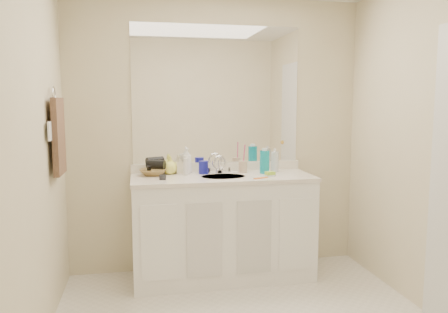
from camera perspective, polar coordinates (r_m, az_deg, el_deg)
wall_back at (r=3.89m, az=-0.93°, el=2.77°), size 2.60×0.02×2.40m
wall_front at (r=1.43m, az=18.12°, el=-4.94°), size 2.60×0.02×2.40m
wall_left at (r=2.61m, az=-24.60°, el=0.03°), size 0.02×2.60×2.40m
wall_right at (r=3.23m, az=27.02°, el=1.12°), size 0.02×2.60×2.40m
vanity_cabinet at (r=3.76m, az=-0.15°, el=-9.39°), size 1.50×0.55×0.85m
countertop at (r=3.66m, az=-0.15°, el=-2.78°), size 1.52×0.57×0.03m
backsplash at (r=3.91m, az=-0.89°, el=-1.35°), size 1.52×0.03×0.08m
sink_basin at (r=3.64m, az=-0.09°, el=-2.78°), size 0.37×0.37×0.02m
faucet at (r=3.81m, az=-0.62°, el=-1.34°), size 0.02×0.02×0.11m
mirror at (r=3.88m, az=-0.93°, el=8.07°), size 1.48×0.01×1.20m
blue_mug at (r=3.76m, az=-2.70°, el=-1.43°), size 0.10×0.10×0.11m
tan_cup at (r=3.83m, az=2.47°, el=-1.34°), size 0.10×0.10×0.10m
toothbrush at (r=3.82m, az=2.63°, el=0.12°), size 0.02×0.04×0.19m
mouthwash_bottle at (r=3.80m, az=5.33°, el=-0.72°), size 0.10×0.10×0.20m
clear_pump_bottle at (r=3.91m, az=6.64°, el=-0.65°), size 0.09×0.09×0.18m
soap_dish at (r=3.68m, az=6.04°, el=-2.47°), size 0.11×0.10×0.01m
green_soap at (r=3.67m, az=6.04°, el=-2.17°), size 0.09×0.07×0.03m
orange_comb at (r=3.56m, az=4.82°, el=-2.80°), size 0.13×0.08×0.01m
dark_jar at (r=3.51m, az=-8.03°, el=-2.70°), size 0.07×0.07×0.04m
extra_white_bottle at (r=3.70m, az=-5.01°, el=-1.35°), size 0.06×0.06×0.14m
soap_bottle_white at (r=3.81m, az=-4.83°, el=-0.55°), size 0.09×0.09×0.22m
soap_bottle_cream at (r=3.80m, az=-5.86°, el=-1.09°), size 0.08×0.09×0.15m
soap_bottle_yellow at (r=3.78m, az=-7.09°, el=-1.12°), size 0.13×0.13×0.15m
wicker_basket at (r=3.74m, az=-9.16°, el=-2.01°), size 0.29×0.29×0.06m
hair_dryer at (r=3.73m, az=-8.87°, el=-1.05°), size 0.17×0.13×0.08m
towel_ring at (r=3.34m, az=-21.35°, el=7.60°), size 0.01×0.11×0.11m
hand_towel at (r=3.35m, az=-20.78°, el=2.48°), size 0.04×0.32×0.55m
switch_plate at (r=3.15m, az=-21.81°, el=3.09°), size 0.01×0.08×0.13m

